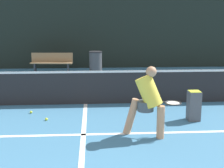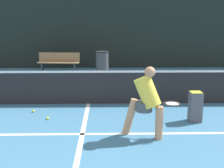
{
  "view_description": "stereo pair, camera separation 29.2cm",
  "coord_description": "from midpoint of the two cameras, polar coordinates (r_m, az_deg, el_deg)",
  "views": [
    {
      "loc": [
        0.21,
        -2.04,
        2.42
      ],
      "look_at": [
        0.63,
        4.7,
        0.95
      ],
      "focal_mm": 50.0,
      "sensor_mm": 36.0,
      "label": 1
    },
    {
      "loc": [
        0.5,
        -2.05,
        2.42
      ],
      "look_at": [
        0.63,
        4.7,
        0.95
      ],
      "focal_mm": 50.0,
      "sensor_mm": 36.0,
      "label": 2
    }
  ],
  "objects": [
    {
      "name": "court_service_line",
      "position": [
        6.63,
        -4.18,
        -9.12
      ],
      "size": [
        8.25,
        0.1,
        0.01
      ],
      "primitive_type": "cube",
      "color": "white",
      "rests_on": "ground"
    },
    {
      "name": "building_far",
      "position": [
        27.09,
        -1.93,
        13.26
      ],
      "size": [
        36.0,
        2.4,
        5.79
      ],
      "primitive_type": "cube",
      "color": "beige",
      "rests_on": "ground"
    },
    {
      "name": "court_center_mark",
      "position": [
        6.69,
        -4.15,
        -8.93
      ],
      "size": [
        0.1,
        4.56,
        0.01
      ],
      "primitive_type": "cube",
      "color": "white",
      "rests_on": "ground"
    },
    {
      "name": "tennis_ball_scattered_0",
      "position": [
        8.26,
        -13.19,
        -4.84
      ],
      "size": [
        0.07,
        0.07,
        0.07
      ],
      "primitive_type": "sphere",
      "color": "#D1E033",
      "rests_on": "ground"
    },
    {
      "name": "tennis_ball_scattered_2",
      "position": [
        7.62,
        -10.62,
        -6.18
      ],
      "size": [
        0.07,
        0.07,
        0.07
      ],
      "primitive_type": "sphere",
      "color": "#D1E033",
      "rests_on": "ground"
    },
    {
      "name": "trash_bin",
      "position": [
        13.43,
        -1.18,
        3.97
      ],
      "size": [
        0.57,
        0.57,
        0.96
      ],
      "color": "#3F3F42",
      "rests_on": "ground"
    },
    {
      "name": "tennis_ball_scattered_4",
      "position": [
        8.5,
        9.04,
        -4.18
      ],
      "size": [
        0.07,
        0.07,
        0.07
      ],
      "primitive_type": "sphere",
      "color": "#D1E033",
      "rests_on": "ground"
    },
    {
      "name": "net",
      "position": [
        8.72,
        -3.44,
        -0.38
      ],
      "size": [
        11.09,
        0.09,
        1.07
      ],
      "color": "slate",
      "rests_on": "ground"
    },
    {
      "name": "courtside_bench",
      "position": [
        13.89,
        -9.1,
        4.07
      ],
      "size": [
        1.84,
        0.55,
        0.86
      ],
      "rotation": [
        0.0,
        0.0,
        -0.1
      ],
      "color": "olive",
      "rests_on": "ground"
    },
    {
      "name": "ball_hopper",
      "position": [
        7.58,
        16.07,
        -3.88
      ],
      "size": [
        0.28,
        0.28,
        0.71
      ],
      "color": "#4C4C51",
      "rests_on": "ground"
    },
    {
      "name": "tennis_ball_scattered_3",
      "position": [
        8.58,
        15.51,
        -4.33
      ],
      "size": [
        0.07,
        0.07,
        0.07
      ],
      "primitive_type": "sphere",
      "color": "#D1E033",
      "rests_on": "ground"
    },
    {
      "name": "player_practicing",
      "position": [
        6.3,
        7.67,
        -2.91
      ],
      "size": [
        1.26,
        0.52,
        1.47
      ],
      "rotation": [
        0.0,
        0.0,
        -0.43
      ],
      "color": "tan",
      "rests_on": "ground"
    },
    {
      "name": "parked_car",
      "position": [
        18.46,
        -13.47,
        6.41
      ],
      "size": [
        1.86,
        4.44,
        1.52
      ],
      "color": "navy",
      "rests_on": "ground"
    },
    {
      "name": "fence_back",
      "position": [
        14.84,
        -2.54,
        10.04
      ],
      "size": [
        24.0,
        0.06,
        3.7
      ],
      "color": "black",
      "rests_on": "ground"
    }
  ]
}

